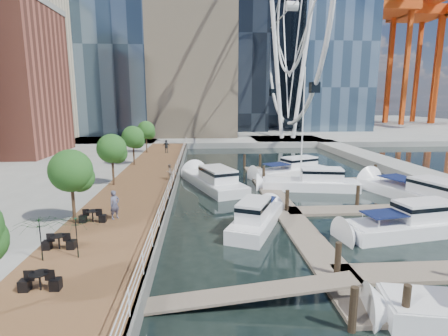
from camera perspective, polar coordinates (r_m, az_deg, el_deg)
name	(u,v)px	position (r m, az deg, el deg)	size (l,w,h in m)	color
ground	(268,261)	(19.55, 7.18, -14.80)	(520.00, 520.00, 0.00)	black
boardwalk	(143,187)	(33.68, -13.11, -3.03)	(6.00, 60.00, 1.00)	brown
seawall	(175,186)	(33.32, -8.01, -3.00)	(0.25, 60.00, 1.00)	#595954
land_far	(211,125)	(119.58, -2.18, 7.10)	(200.00, 114.00, 1.00)	gray
breakwater	(409,172)	(44.79, 27.91, -0.59)	(4.00, 60.00, 1.00)	gray
pier	(287,141)	(71.89, 10.30, 4.39)	(14.00, 12.00, 1.00)	gray
railing	(174,176)	(33.10, -8.23, -1.28)	(0.10, 60.00, 1.05)	white
floating_docks	(340,198)	(30.63, 18.40, -4.72)	(16.00, 34.00, 2.60)	#6D6051
ferris_wheel	(292,6)	(73.55, 11.04, 24.47)	(5.80, 45.60, 47.80)	white
port_cranes	(419,65)	(134.00, 29.27, 14.52)	(40.00, 52.00, 38.00)	#D84C14
street_trees	(112,149)	(32.51, -17.86, 3.03)	(2.60, 42.60, 4.60)	#3F2B1C
cafe_tables	(51,259)	(18.18, -26.45, -13.22)	(2.50, 13.70, 0.74)	black
yacht_foreground	(408,234)	(25.75, 27.88, -9.56)	(2.52, 9.40, 2.15)	white
pedestrian_near	(115,205)	(23.46, -17.43, -5.74)	(0.68, 0.45, 1.86)	#50516A
pedestrian_mid	(169,172)	(34.08, -8.93, -0.59)	(0.71, 0.56, 1.47)	#876F5D
pedestrian_far	(167,146)	(51.34, -9.36, 3.51)	(1.12, 0.47, 1.91)	#2D3138
moored_yachts	(313,195)	(33.09, 14.32, -4.23)	(24.83, 32.06, 11.50)	white
cafe_seating	(19,277)	(15.49, -30.44, -15.03)	(4.50, 13.62, 2.17)	#0F3A12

